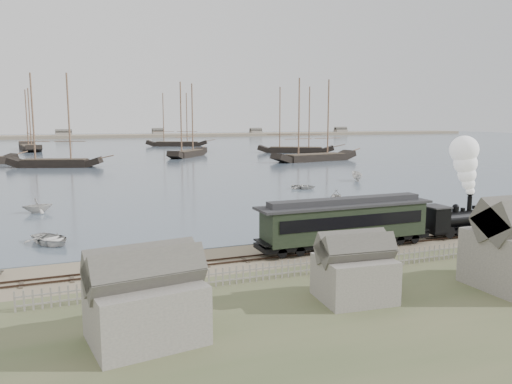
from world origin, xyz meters
name	(u,v)px	position (x,y,z in m)	size (l,w,h in m)	color
ground	(248,252)	(0.00, 0.00, 0.00)	(600.00, 600.00, 0.00)	gray
harbor_water	(94,145)	(0.00, 170.00, 0.03)	(600.00, 336.00, 0.06)	#4C5C6D
rail_track	(257,258)	(0.00, -2.00, 0.04)	(120.00, 1.80, 0.16)	#34251C
picket_fence_west	(188,291)	(-6.50, -7.00, 0.00)	(19.00, 0.10, 1.20)	slate
picket_fence_east	(442,260)	(12.50, -7.50, 0.00)	(15.00, 0.10, 1.20)	slate
shed_left	(147,340)	(-10.00, -13.00, 0.00)	(5.00, 4.00, 4.10)	slate
shed_mid	(354,299)	(2.00, -12.00, 0.00)	(4.00, 3.50, 3.60)	slate
far_spit	(84,138)	(0.00, 250.00, 0.00)	(500.00, 20.00, 1.80)	tan
locomotive	(464,192)	(19.65, -2.00, 3.95)	(6.84, 2.56, 8.53)	black
passenger_coach	(345,221)	(7.56, -2.00, 2.26)	(14.78, 2.85, 3.59)	black
rowboat_0	(51,239)	(-14.35, 8.04, 0.51)	(4.39, 3.14, 0.91)	beige
rowboat_1	(37,205)	(-15.82, 23.63, 0.89)	(3.16, 2.73, 1.67)	beige
rowboat_2	(313,211)	(11.04, 9.93, 0.75)	(3.56, 1.34, 1.37)	beige
rowboat_3	(303,186)	(20.06, 29.72, 0.43)	(3.58, 2.55, 0.74)	beige
rowboat_4	(336,196)	(18.26, 17.32, 0.88)	(3.11, 2.68, 1.64)	beige
rowboat_5	(357,176)	(32.72, 34.98, 0.82)	(3.94, 1.48, 1.52)	beige
schooner_2	(53,120)	(-14.05, 79.36, 10.06)	(19.36, 4.47, 20.00)	black
schooner_3	(187,120)	(19.54, 97.42, 10.06)	(18.20, 4.20, 20.00)	black
schooner_4	(315,120)	(45.21, 72.86, 10.06)	(23.33, 5.38, 20.00)	black
schooner_5	(296,120)	(54.09, 101.47, 10.06)	(23.08, 5.33, 20.00)	black
schooner_7	(28,120)	(-21.81, 143.46, 10.06)	(24.94, 5.76, 20.00)	black
schooner_8	(176,119)	(28.54, 150.89, 10.06)	(22.68, 5.23, 20.00)	black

